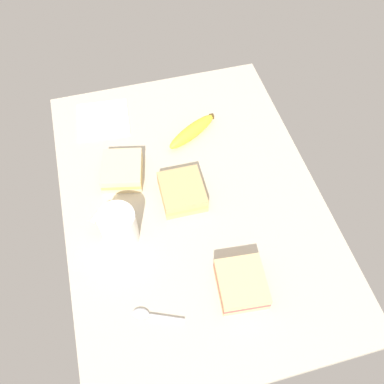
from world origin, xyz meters
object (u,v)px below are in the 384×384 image
(sandwich_main, at_px, (122,171))
(banana, at_px, (192,131))
(coffee_mug_black, at_px, (118,226))
(paper_napkin, at_px, (103,120))
(sandwich_extra, at_px, (241,284))
(spoon, at_px, (150,315))
(sandwich_side, at_px, (182,192))

(sandwich_main, relative_size, banana, 0.80)
(coffee_mug_black, bearing_deg, paper_napkin, -1.64)
(sandwich_main, distance_m, sandwich_extra, 0.42)
(coffee_mug_black, relative_size, spoon, 0.94)
(coffee_mug_black, relative_size, paper_napkin, 0.71)
(sandwich_extra, distance_m, banana, 0.46)
(spoon, bearing_deg, paper_napkin, 1.60)
(sandwich_main, relative_size, spoon, 1.20)
(sandwich_main, xyz_separation_m, sandwich_side, (-0.10, -0.13, 0.00))
(coffee_mug_black, xyz_separation_m, banana, (0.26, -0.24, -0.03))
(sandwich_side, height_order, spoon, sandwich_side)
(paper_napkin, bearing_deg, sandwich_extra, -159.08)
(sandwich_side, bearing_deg, sandwich_extra, -166.26)
(banana, distance_m, paper_napkin, 0.26)
(banana, bearing_deg, sandwich_extra, 178.66)
(banana, relative_size, paper_napkin, 1.12)
(banana, xyz_separation_m, spoon, (-0.46, 0.22, -0.01))
(coffee_mug_black, distance_m, sandwich_extra, 0.30)
(sandwich_side, distance_m, spoon, 0.31)
(sandwich_side, bearing_deg, coffee_mug_black, 113.09)
(spoon, xyz_separation_m, paper_napkin, (0.59, 0.02, -0.00))
(sandwich_main, xyz_separation_m, banana, (0.09, -0.21, -0.00))
(banana, height_order, spoon, banana)
(coffee_mug_black, height_order, spoon, coffee_mug_black)
(banana, bearing_deg, spoon, 155.08)
(sandwich_side, xyz_separation_m, banana, (0.19, -0.08, -0.00))
(banana, xyz_separation_m, paper_napkin, (0.12, 0.23, -0.02))
(coffee_mug_black, xyz_separation_m, paper_napkin, (0.39, -0.01, -0.05))
(sandwich_side, bearing_deg, spoon, 152.98)
(banana, bearing_deg, paper_napkin, 61.80)
(coffee_mug_black, distance_m, banana, 0.36)
(sandwich_side, relative_size, spoon, 1.09)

